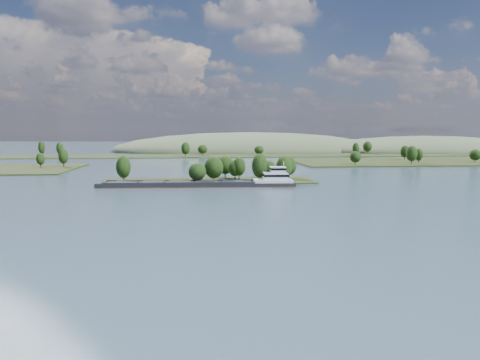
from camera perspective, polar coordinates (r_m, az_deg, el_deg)
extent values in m
plane|color=#3B5566|center=(163.69, -3.12, -2.50)|extent=(1800.00, 1800.00, 0.00)
cube|color=#232E14|center=(223.14, -3.92, -0.20)|extent=(100.00, 30.00, 1.20)
cylinder|color=black|center=(214.73, 2.40, 0.30)|extent=(0.50, 0.50, 4.33)
ellipsoid|color=black|center=(214.25, 2.41, 1.77)|extent=(7.33, 7.33, 11.12)
cylinder|color=black|center=(235.09, -1.82, 0.72)|extent=(0.50, 0.50, 3.64)
ellipsoid|color=black|center=(234.70, -1.82, 1.85)|extent=(8.30, 8.30, 9.35)
cylinder|color=black|center=(213.83, -3.20, 0.22)|extent=(0.50, 0.50, 3.90)
ellipsoid|color=black|center=(213.38, -3.20, 1.54)|extent=(8.80, 8.80, 10.03)
cylinder|color=black|center=(227.33, -0.61, 0.48)|extent=(0.50, 0.50, 3.11)
ellipsoid|color=black|center=(226.97, -0.61, 1.47)|extent=(6.71, 6.71, 8.01)
cylinder|color=black|center=(209.10, -5.21, -0.05)|extent=(0.50, 0.50, 3.07)
ellipsoid|color=black|center=(208.72, -5.23, 1.02)|extent=(7.95, 7.95, 7.89)
cylinder|color=black|center=(220.21, -14.00, 0.23)|extent=(0.50, 0.50, 4.00)
ellipsoid|color=black|center=(219.76, -14.03, 1.55)|extent=(6.70, 6.70, 10.28)
cylinder|color=black|center=(226.59, -0.12, 0.52)|extent=(0.50, 0.50, 3.56)
ellipsoid|color=black|center=(226.20, -0.12, 1.66)|extent=(6.25, 6.25, 9.16)
cylinder|color=black|center=(232.78, 6.01, 0.62)|extent=(0.50, 0.50, 3.48)
ellipsoid|color=black|center=(232.40, 6.03, 1.71)|extent=(6.96, 6.96, 8.96)
cylinder|color=black|center=(215.78, 5.39, 0.26)|extent=(0.50, 0.50, 3.97)
ellipsoid|color=black|center=(215.32, 5.40, 1.60)|extent=(7.69, 7.69, 10.22)
cylinder|color=black|center=(232.62, 3.51, 0.57)|extent=(0.50, 0.50, 2.90)
ellipsoid|color=black|center=(232.30, 3.51, 1.47)|extent=(7.32, 7.32, 7.46)
cylinder|color=black|center=(324.29, -20.70, 1.87)|extent=(0.50, 0.50, 3.85)
ellipsoid|color=black|center=(324.00, -20.73, 2.74)|extent=(6.18, 6.18, 9.91)
cylinder|color=black|center=(325.33, -23.13, 1.71)|extent=(0.50, 0.50, 3.00)
ellipsoid|color=black|center=(325.09, -23.16, 2.38)|extent=(5.22, 5.22, 7.72)
cylinder|color=black|center=(328.92, 13.87, 2.08)|extent=(0.50, 0.50, 3.08)
ellipsoid|color=black|center=(328.68, 13.89, 2.76)|extent=(7.58, 7.58, 7.93)
cylinder|color=black|center=(384.07, 26.72, 2.16)|extent=(0.50, 0.50, 3.16)
ellipsoid|color=black|center=(383.86, 26.75, 2.76)|extent=(8.32, 8.32, 8.12)
cylinder|color=black|center=(344.30, 20.17, 2.15)|extent=(0.50, 0.50, 4.26)
ellipsoid|color=black|center=(344.00, 20.20, 3.05)|extent=(7.64, 7.64, 10.97)
cylinder|color=black|center=(360.93, 20.94, 2.22)|extent=(0.50, 0.50, 3.43)
ellipsoid|color=black|center=(360.70, 20.96, 2.91)|extent=(5.83, 5.83, 8.82)
cylinder|color=black|center=(396.60, 19.44, 2.61)|extent=(0.50, 0.50, 3.76)
ellipsoid|color=black|center=(396.37, 19.47, 3.30)|extent=(7.05, 7.05, 9.67)
cube|color=#232E14|center=(442.39, -5.00, 2.92)|extent=(900.00, 60.00, 1.20)
cylinder|color=black|center=(458.48, -23.00, 2.94)|extent=(0.50, 0.50, 4.70)
ellipsoid|color=black|center=(458.24, -23.03, 3.68)|extent=(5.73, 5.73, 12.08)
cylinder|color=black|center=(448.91, 13.92, 3.14)|extent=(0.50, 0.50, 4.01)
ellipsoid|color=black|center=(448.69, 13.94, 3.79)|extent=(6.41, 6.41, 10.32)
cylinder|color=black|center=(444.68, -4.58, 3.23)|extent=(0.50, 0.50, 3.30)
ellipsoid|color=black|center=(444.49, -4.59, 3.77)|extent=(9.20, 9.20, 8.48)
cylinder|color=black|center=(491.38, 15.26, 3.35)|extent=(0.50, 0.50, 4.10)
ellipsoid|color=black|center=(491.17, 15.27, 3.96)|extent=(9.09, 9.09, 10.56)
cylinder|color=black|center=(453.88, -21.09, 2.96)|extent=(0.50, 0.50, 4.28)
ellipsoid|color=black|center=(453.65, -21.11, 3.65)|extent=(6.28, 6.28, 11.00)
cylinder|color=black|center=(437.42, 2.33, 3.18)|extent=(0.50, 0.50, 3.08)
ellipsoid|color=black|center=(437.24, 2.33, 3.69)|extent=(8.91, 8.91, 7.92)
cylinder|color=black|center=(423.13, -6.66, 3.13)|extent=(0.50, 0.50, 4.29)
ellipsoid|color=black|center=(422.89, -6.67, 3.87)|extent=(7.65, 7.65, 11.04)
ellipsoid|color=#48573C|center=(578.20, 21.62, 3.26)|extent=(260.00, 140.00, 36.00)
ellipsoid|color=#48573C|center=(546.47, 1.12, 3.55)|extent=(320.00, 160.00, 44.00)
cube|color=black|center=(204.72, -5.01, -0.63)|extent=(84.10, 14.61, 2.30)
cube|color=maroon|center=(204.77, -5.01, -0.76)|extent=(84.32, 14.83, 0.26)
cube|color=black|center=(210.07, -7.25, -0.08)|extent=(64.79, 3.65, 0.84)
cube|color=black|center=(199.91, -7.46, -0.40)|extent=(64.79, 3.65, 0.84)
cube|color=black|center=(205.01, -7.35, -0.28)|extent=(63.15, 12.53, 0.31)
cube|color=black|center=(207.91, -13.69, -0.23)|extent=(9.83, 9.03, 0.37)
cube|color=black|center=(206.13, -10.55, -0.21)|extent=(9.83, 9.03, 0.37)
cube|color=black|center=(204.97, -7.35, -0.19)|extent=(9.83, 9.03, 0.37)
cube|color=black|center=(204.46, -4.14, -0.18)|extent=(9.83, 9.03, 0.37)
cube|color=black|center=(204.59, -0.91, -0.16)|extent=(9.83, 9.03, 0.37)
cube|color=black|center=(210.32, -16.63, -0.57)|extent=(3.60, 9.56, 2.09)
cylinder|color=black|center=(209.92, -16.36, -0.17)|extent=(0.26, 0.26, 2.30)
cube|color=silver|center=(206.05, 4.03, -0.08)|extent=(17.21, 10.86, 1.26)
cube|color=silver|center=(205.97, 4.33, 0.50)|extent=(10.86, 8.88, 3.14)
cube|color=black|center=(205.93, 4.33, 0.61)|extent=(11.08, 9.10, 0.94)
cube|color=silver|center=(205.86, 4.62, 1.25)|extent=(6.58, 6.58, 2.30)
cube|color=black|center=(205.83, 4.62, 1.37)|extent=(6.80, 6.80, 0.84)
cube|color=silver|center=(205.76, 4.62, 1.60)|extent=(7.02, 7.02, 0.21)
cylinder|color=silver|center=(206.04, 5.35, 1.95)|extent=(0.22, 0.22, 2.72)
cylinder|color=black|center=(208.32, 3.37, 1.72)|extent=(0.55, 0.55, 1.26)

